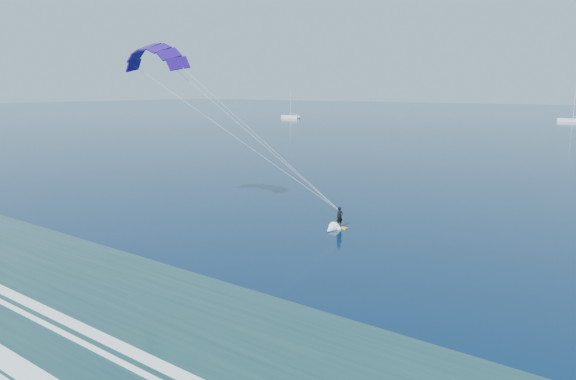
% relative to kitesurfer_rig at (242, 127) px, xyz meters
% --- Properties ---
extents(kitesurfer_rig, '(22.06, 9.97, 17.91)m').
position_rel_kitesurfer_rig_xyz_m(kitesurfer_rig, '(0.00, 0.00, 0.00)').
color(kitesurfer_rig, gold).
rests_on(kitesurfer_rig, ground).
extents(sailboat_0, '(8.40, 2.40, 11.46)m').
position_rel_kitesurfer_rig_xyz_m(sailboat_0, '(-100.17, 144.86, -8.47)').
color(sailboat_0, white).
rests_on(sailboat_0, ground).
extents(sailboat_1, '(10.35, 2.40, 13.73)m').
position_rel_kitesurfer_rig_xyz_m(sailboat_1, '(1.81, 190.01, -8.46)').
color(sailboat_1, white).
rests_on(sailboat_1, ground).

